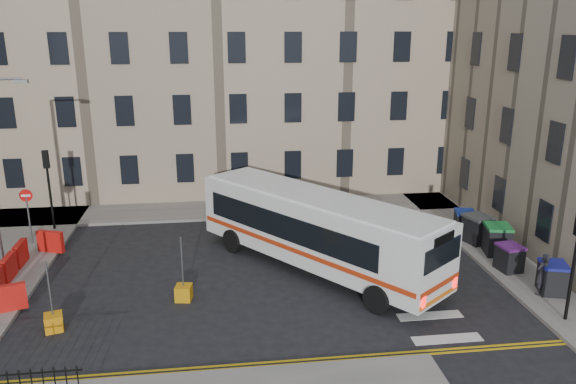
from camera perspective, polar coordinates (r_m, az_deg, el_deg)
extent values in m
plane|color=black|center=(24.49, 1.60, -8.05)|extent=(120.00, 120.00, 0.00)
cube|color=slate|center=(32.32, -11.37, -2.00)|extent=(36.00, 3.20, 0.15)
cube|color=slate|center=(30.56, 17.35, -3.55)|extent=(2.40, 26.00, 0.15)
cube|color=gray|center=(37.70, -12.95, 12.86)|extent=(38.00, 10.50, 16.00)
cylinder|color=black|center=(22.13, 26.85, -7.81)|extent=(0.12, 0.12, 3.20)
cylinder|color=black|center=(30.91, -22.96, -0.63)|extent=(0.12, 0.12, 3.20)
cube|color=black|center=(30.41, -23.39, 3.06)|extent=(0.28, 0.22, 0.90)
cylinder|color=#595B5E|center=(29.34, -24.80, -2.56)|extent=(0.08, 0.08, 2.40)
cube|color=red|center=(28.92, -25.16, 0.25)|extent=(0.60, 0.04, 0.60)
cube|color=red|center=(25.94, -26.50, -6.89)|extent=(0.25, 1.25, 1.00)
cube|color=red|center=(27.25, -25.51, -5.65)|extent=(0.25, 1.25, 1.00)
cube|color=red|center=(28.14, -22.99, -4.65)|extent=(1.26, 0.66, 1.00)
cube|color=red|center=(23.24, -26.55, -9.60)|extent=(1.26, 0.66, 1.00)
cube|color=silver|center=(24.08, 2.90, -3.62)|extent=(9.50, 11.10, 2.72)
cube|color=black|center=(23.42, -0.32, -3.62)|extent=(5.93, 7.58, 1.09)
cube|color=black|center=(25.31, 4.07, -2.09)|extent=(5.93, 7.58, 1.09)
cube|color=black|center=(28.12, -6.20, -0.10)|extent=(1.92, 1.52, 1.20)
cube|color=black|center=(20.67, 15.44, -6.14)|extent=(1.92, 1.52, 0.87)
cube|color=#AD2D0E|center=(23.38, 0.62, -5.95)|extent=(7.25, 9.28, 0.20)
cube|color=#AD2D0E|center=(25.28, 4.97, -4.23)|extent=(7.25, 9.28, 0.20)
cube|color=#FF0C0C|center=(20.41, 13.60, -10.84)|extent=(0.22, 0.19, 0.43)
cube|color=#FF0C0C|center=(22.13, 16.59, -8.82)|extent=(0.22, 0.19, 0.43)
cylinder|color=black|center=(26.40, -5.66, -4.96)|extent=(0.91, 1.04, 1.09)
cylinder|color=black|center=(28.09, -1.40, -3.53)|extent=(0.91, 1.04, 1.09)
cylinder|color=black|center=(21.24, 9.02, -10.73)|extent=(0.91, 1.04, 1.09)
cylinder|color=black|center=(23.30, 13.00, -8.39)|extent=(0.91, 1.04, 1.09)
cube|color=black|center=(24.42, 25.25, -8.01)|extent=(1.18, 1.28, 1.11)
cube|color=navy|center=(24.19, 25.43, -6.68)|extent=(1.24, 1.34, 0.12)
cube|color=black|center=(25.82, 21.55, -6.34)|extent=(0.99, 1.10, 1.03)
cube|color=#541A65|center=(25.62, 21.68, -5.16)|extent=(1.04, 1.15, 0.11)
cube|color=black|center=(27.38, 20.45, -4.67)|extent=(1.25, 1.37, 1.24)
cube|color=#1B7C35|center=(27.15, 20.59, -3.32)|extent=(1.31, 1.44, 0.13)
cube|color=black|center=(28.48, 18.65, -3.69)|extent=(1.30, 1.40, 1.22)
cube|color=#3A3B3D|center=(28.26, 18.77, -2.41)|extent=(1.36, 1.47, 0.13)
cube|color=black|center=(29.44, 17.47, -3.06)|extent=(1.12, 1.22, 1.08)
cube|color=navy|center=(29.25, 17.57, -1.96)|extent=(1.17, 1.28, 0.11)
imported|color=black|center=(23.96, 24.42, -7.62)|extent=(0.72, 0.59, 1.69)
cube|color=orange|center=(21.62, -22.69, -12.12)|extent=(0.74, 0.74, 0.60)
cube|color=#BF7F0B|center=(22.37, -10.54, -10.02)|extent=(0.69, 0.69, 0.60)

